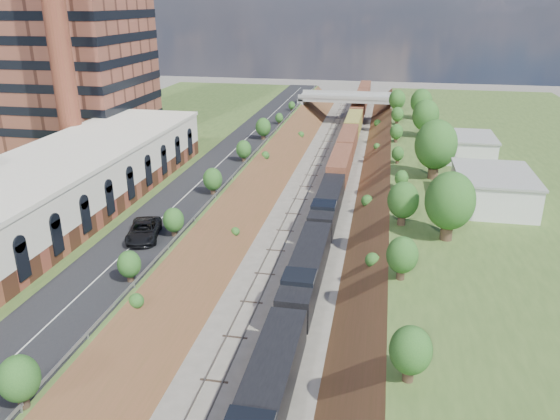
{
  "coord_description": "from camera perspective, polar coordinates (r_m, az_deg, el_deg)",
  "views": [
    {
      "loc": [
        9.75,
        -16.34,
        29.17
      ],
      "look_at": [
        -1.8,
        42.69,
        6.0
      ],
      "focal_mm": 35.0,
      "sensor_mm": 36.0,
      "label": 1
    }
  ],
  "objects": [
    {
      "name": "platform_left",
      "position": [
        91.47,
        -17.39,
        3.13
      ],
      "size": [
        44.0,
        180.0,
        5.0
      ],
      "primitive_type": "cube",
      "color": "#3D5924",
      "rests_on": "ground"
    },
    {
      "name": "platform_right",
      "position": [
        84.14,
        26.45,
        0.3
      ],
      "size": [
        44.0,
        180.0,
        5.0
      ],
      "primitive_type": "cube",
      "color": "#3D5924",
      "rests_on": "ground"
    },
    {
      "name": "embankment_left",
      "position": [
        84.32,
        -3.88,
        0.78
      ],
      "size": [
        10.0,
        180.0,
        10.0
      ],
      "primitive_type": "cube",
      "rotation": [
        0.0,
        0.79,
        0.0
      ],
      "color": "brown",
      "rests_on": "ground"
    },
    {
      "name": "embankment_right",
      "position": [
        81.73,
        11.2,
        -0.26
      ],
      "size": [
        10.0,
        180.0,
        10.0
      ],
      "primitive_type": "cube",
      "rotation": [
        0.0,
        0.79,
        0.0
      ],
      "color": "brown",
      "rests_on": "ground"
    },
    {
      "name": "rail_left_track",
      "position": [
        82.62,
        1.76,
        0.45
      ],
      "size": [
        1.58,
        180.0,
        0.18
      ],
      "primitive_type": "cube",
      "color": "gray",
      "rests_on": "ground"
    },
    {
      "name": "rail_right_track",
      "position": [
        82.0,
        5.34,
        0.2
      ],
      "size": [
        1.58,
        180.0,
        0.18
      ],
      "primitive_type": "cube",
      "color": "gray",
      "rests_on": "ground"
    },
    {
      "name": "road",
      "position": [
        83.95,
        -6.95,
        4.21
      ],
      "size": [
        8.0,
        180.0,
        0.1
      ],
      "primitive_type": "cube",
      "color": "black",
      "rests_on": "platform_left"
    },
    {
      "name": "guardrail",
      "position": [
        82.48,
        -4.28,
        4.37
      ],
      "size": [
        0.1,
        171.0,
        0.7
      ],
      "color": "#99999E",
      "rests_on": "platform_left"
    },
    {
      "name": "commercial_building",
      "position": [
        69.31,
        -22.6,
        2.06
      ],
      "size": [
        14.3,
        62.3,
        7.0
      ],
      "color": "brown",
      "rests_on": "platform_left"
    },
    {
      "name": "smokestack",
      "position": [
        85.69,
        -22.22,
        16.81
      ],
      "size": [
        3.2,
        3.2,
        40.0
      ],
      "primitive_type": "cylinder",
      "color": "brown",
      "rests_on": "platform_left"
    },
    {
      "name": "overpass",
      "position": [
        140.79,
        7.06,
        11.0
      ],
      "size": [
        24.5,
        8.3,
        7.4
      ],
      "color": "gray",
      "rests_on": "ground"
    },
    {
      "name": "white_building_near",
      "position": [
        73.15,
        21.35,
        1.94
      ],
      "size": [
        9.0,
        12.0,
        4.0
      ],
      "primitive_type": "cube",
      "color": "silver",
      "rests_on": "platform_right"
    },
    {
      "name": "white_building_far",
      "position": [
        94.01,
        18.94,
        6.16
      ],
      "size": [
        8.0,
        10.0,
        3.6
      ],
      "primitive_type": "cube",
      "color": "silver",
      "rests_on": "platform_right"
    },
    {
      "name": "tree_right_large",
      "position": [
        60.15,
        17.34,
        0.87
      ],
      "size": [
        5.25,
        5.25,
        7.61
      ],
      "color": "#473323",
      "rests_on": "platform_right"
    },
    {
      "name": "tree_left_crest",
      "position": [
        47.69,
        -17.45,
        -7.65
      ],
      "size": [
        2.45,
        2.45,
        3.55
      ],
      "color": "#473323",
      "rests_on": "platform_left"
    },
    {
      "name": "freight_train",
      "position": [
        108.97,
        7.02,
        6.86
      ],
      "size": [
        3.2,
        162.68,
        4.74
      ],
      "color": "black",
      "rests_on": "ground"
    },
    {
      "name": "suv",
      "position": [
        60.53,
        -14.04,
        -2.07
      ],
      "size": [
        4.73,
        7.31,
        1.87
      ],
      "primitive_type": "imported",
      "rotation": [
        0.0,
        0.0,
        0.26
      ],
      "color": "black",
      "rests_on": "road"
    }
  ]
}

